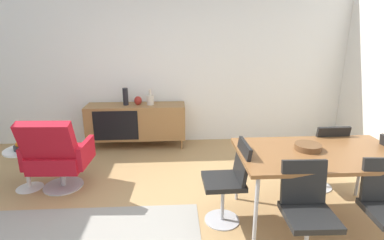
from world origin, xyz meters
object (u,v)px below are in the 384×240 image
Objects in this scene: dining_chair_back_right at (324,154)px; fruit_bowl at (22,146)px; lounge_chair_red at (57,154)px; side_table_round at (26,164)px; vase_cobalt at (150,100)px; dining_chair_near_window at (229,179)px; dining_chair_front_left at (307,210)px; wooden_bowl_on_table at (308,147)px; dining_table at (319,156)px; sideboard at (136,121)px; vase_ceramic_small at (138,101)px; vase_sculptural_dark at (126,97)px.

dining_chair_back_right reaches higher than fruit_bowl.
side_table_round is at bearing 171.80° from lounge_chair_red.
fruit_bowl is at bearing -137.19° from vase_cobalt.
dining_chair_back_right is 3.20m from lounge_chair_red.
dining_chair_front_left is at bearing -46.04° from dining_chair_near_window.
dining_chair_front_left is at bearing -112.11° from wooden_bowl_on_table.
dining_table is at bearing -14.68° from lounge_chair_red.
dining_table is at bearing -13.88° from fruit_bowl.
lounge_chair_red reaches higher than wooden_bowl_on_table.
sideboard is 0.44m from vase_cobalt.
vase_ceramic_small is 1.65m from lounge_chair_red.
lounge_chair_red is at bearing -8.21° from fruit_bowl.
dining_table is 0.14m from wooden_bowl_on_table.
dining_chair_back_right is (0.70, 1.12, 0.00)m from dining_chair_front_left.
vase_ceramic_small is at bearing 133.38° from dining_table.
dining_chair_front_left is (1.71, -2.69, 0.03)m from sideboard.
sideboard is at bearing 133.58° from wooden_bowl_on_table.
side_table_round is 0.24m from fruit_bowl.
vase_ceramic_small reaches higher than side_table_round.
vase_cobalt reaches higher than dining_chair_back_right.
vase_ceramic_small reaches higher than fruit_bowl.
wooden_bowl_on_table is at bearing 67.89° from dining_chair_front_left.
wooden_bowl_on_table is 0.73m from dining_chair_back_right.
vase_ceramic_small reaches higher than dining_chair_front_left.
dining_chair_front_left is (-0.25, -0.62, -0.30)m from wooden_bowl_on_table.
wooden_bowl_on_table is 0.85m from dining_chair_near_window.
vase_ceramic_small is 1.87m from side_table_round.
sideboard is at bearing -0.71° from vase_sculptural_dark.
vase_ceramic_small is at bearing 117.83° from dining_chair_near_window.
vase_sculptural_dark reaches higher than dining_table.
lounge_chair_red is (-0.78, -1.38, 0.03)m from sideboard.
lounge_chair_red reaches higher than dining_table.
vase_sculptural_dark is at bearing 51.99° from fruit_bowl.
dining_chair_back_right is at bearing 57.80° from dining_table.
lounge_chair_red is at bearing 152.39° from dining_chair_front_left.
lounge_chair_red is 0.42m from fruit_bowl.
wooden_bowl_on_table is at bearing -13.17° from side_table_round.
vase_cobalt is 1.28× the size of fruit_bowl.
sideboard is 0.35m from vase_ceramic_small.
dining_chair_back_right reaches higher than side_table_round.
vase_sculptural_dark is 1.71m from fruit_bowl.
dining_chair_back_right is 3.61m from side_table_round.
dining_table is at bearing -45.96° from sideboard.
sideboard is 1.00× the size of dining_table.
vase_ceramic_small is 0.55× the size of wooden_bowl_on_table.
dining_chair_near_window reaches higher than side_table_round.
sideboard is 1.87× the size of dining_chair_near_window.
side_table_round is at bearing -10.42° from fruit_bowl.
vase_ceramic_small is 1.83m from fruit_bowl.
dining_chair_near_window is (1.17, -2.13, 0.03)m from sideboard.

